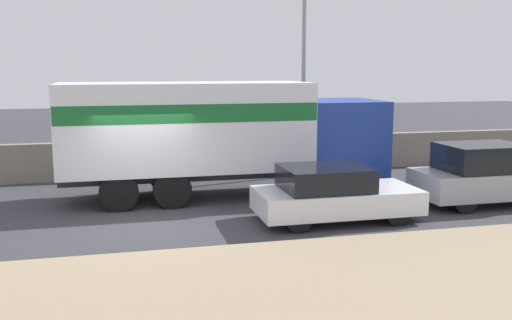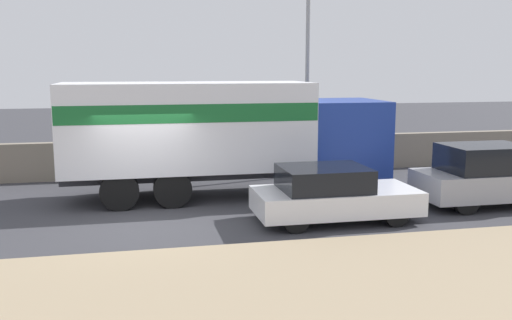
{
  "view_description": "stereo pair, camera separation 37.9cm",
  "coord_description": "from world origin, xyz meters",
  "px_view_note": "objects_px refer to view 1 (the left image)",
  "views": [
    {
      "loc": [
        -0.6,
        -13.34,
        3.7
      ],
      "look_at": [
        2.85,
        0.86,
        1.29
      ],
      "focal_mm": 40.0,
      "sensor_mm": 36.0,
      "label": 1
    },
    {
      "loc": [
        -0.23,
        -13.42,
        3.7
      ],
      "look_at": [
        2.85,
        0.86,
        1.29
      ],
      "focal_mm": 40.0,
      "sensor_mm": 36.0,
      "label": 2
    }
  ],
  "objects_px": {
    "street_lamp": "(304,52)",
    "car_hatchback": "(333,194)",
    "box_truck": "(218,130)",
    "car_sedan_second": "(489,175)"
  },
  "relations": [
    {
      "from": "street_lamp",
      "to": "car_hatchback",
      "type": "relative_size",
      "value": 1.84
    },
    {
      "from": "box_truck",
      "to": "car_hatchback",
      "type": "bearing_deg",
      "value": -54.95
    },
    {
      "from": "street_lamp",
      "to": "car_sedan_second",
      "type": "xyz_separation_m",
      "value": [
        3.59,
        -5.13,
        -3.35
      ]
    },
    {
      "from": "box_truck",
      "to": "car_sedan_second",
      "type": "xyz_separation_m",
      "value": [
        6.96,
        -2.58,
        -1.13
      ]
    },
    {
      "from": "car_hatchback",
      "to": "car_sedan_second",
      "type": "distance_m",
      "value": 4.76
    },
    {
      "from": "box_truck",
      "to": "car_hatchback",
      "type": "height_order",
      "value": "box_truck"
    },
    {
      "from": "street_lamp",
      "to": "car_hatchback",
      "type": "height_order",
      "value": "street_lamp"
    },
    {
      "from": "car_hatchback",
      "to": "car_sedan_second",
      "type": "height_order",
      "value": "car_sedan_second"
    },
    {
      "from": "car_hatchback",
      "to": "box_truck",
      "type": "bearing_deg",
      "value": 125.05
    },
    {
      "from": "car_sedan_second",
      "to": "car_hatchback",
      "type": "bearing_deg",
      "value": -172.57
    }
  ]
}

